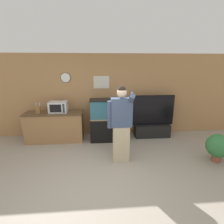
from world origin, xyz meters
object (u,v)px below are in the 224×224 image
object	(u,v)px
microwave	(58,107)
knife_block	(38,110)
person_standing	(121,124)
counter_island	(55,127)
aquarium_on_stand	(107,120)
potted_plant	(218,146)
tv_on_stand	(152,125)

from	to	relation	value
microwave	knife_block	distance (m)	0.57
knife_block	person_standing	bearing A→B (deg)	-28.98
microwave	counter_island	bearing A→B (deg)	-165.32
knife_block	counter_island	bearing A→B (deg)	6.93
aquarium_on_stand	potted_plant	distance (m)	2.98
counter_island	aquarium_on_stand	size ratio (longest dim) A/B	1.34
person_standing	knife_block	bearing A→B (deg)	151.02
microwave	knife_block	xyz separation A→B (m)	(-0.56, -0.09, -0.05)
knife_block	microwave	bearing A→B (deg)	8.98
aquarium_on_stand	person_standing	distance (m)	1.30
tv_on_stand	potted_plant	world-z (taller)	tv_on_stand
knife_block	potted_plant	distance (m)	4.84
tv_on_stand	potted_plant	bearing A→B (deg)	-55.11
knife_block	person_standing	size ratio (longest dim) A/B	0.18
tv_on_stand	person_standing	size ratio (longest dim) A/B	0.75
aquarium_on_stand	knife_block	bearing A→B (deg)	179.55
counter_island	microwave	bearing A→B (deg)	14.68
microwave	tv_on_stand	world-z (taller)	tv_on_stand
microwave	aquarium_on_stand	size ratio (longest dim) A/B	0.41
microwave	aquarium_on_stand	bearing A→B (deg)	-4.16
counter_island	tv_on_stand	distance (m)	3.04
counter_island	tv_on_stand	bearing A→B (deg)	1.80
aquarium_on_stand	tv_on_stand	xyz separation A→B (m)	(1.48, 0.16, -0.25)
counter_island	knife_block	size ratio (longest dim) A/B	5.32
counter_island	aquarium_on_stand	world-z (taller)	aquarium_on_stand
person_standing	potted_plant	world-z (taller)	person_standing
aquarium_on_stand	potted_plant	world-z (taller)	aquarium_on_stand
tv_on_stand	person_standing	distance (m)	1.92
knife_block	tv_on_stand	distance (m)	3.51
microwave	person_standing	bearing A→B (deg)	-38.20
microwave	aquarium_on_stand	world-z (taller)	aquarium_on_stand
microwave	potted_plant	xyz separation A→B (m)	(4.02, -1.55, -0.67)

